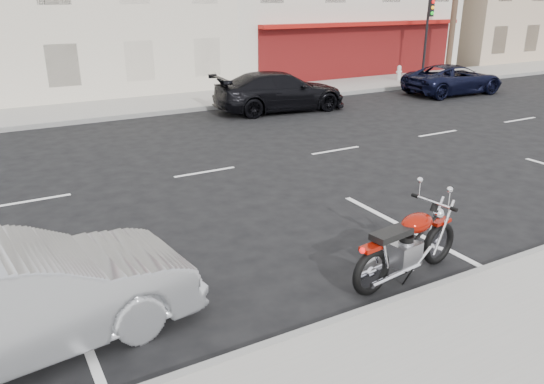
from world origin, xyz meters
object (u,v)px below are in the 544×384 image
at_px(suv_far, 454,79).
at_px(car_far, 280,91).
at_px(traffic_light, 428,29).
at_px(motorcycle, 441,234).
at_px(fire_hydrant, 399,72).
at_px(sedan_silver, 13,301).

relative_size(suv_far, car_far, 0.91).
height_order(traffic_light, car_far, traffic_light).
distance_m(suv_far, car_far, 8.57).
bearing_deg(car_far, suv_far, -88.48).
xyz_separation_m(motorcycle, car_far, (3.91, 11.86, 0.21)).
relative_size(fire_hydrant, sedan_silver, 0.16).
distance_m(fire_hydrant, motorcycle, 19.39).
relative_size(traffic_light, sedan_silver, 0.86).
distance_m(traffic_light, suv_far, 4.19).
bearing_deg(motorcycle, suv_far, 34.30).
distance_m(motorcycle, car_far, 12.49).
bearing_deg(traffic_light, car_far, -164.60).
bearing_deg(fire_hydrant, traffic_light, -6.36).
height_order(fire_hydrant, car_far, car_far).
relative_size(motorcycle, sedan_silver, 0.52).
bearing_deg(traffic_light, suv_far, -114.60).
bearing_deg(sedan_silver, suv_far, -67.86).
distance_m(sedan_silver, suv_far, 21.37).
bearing_deg(motorcycle, fire_hydrant, 42.02).
xyz_separation_m(traffic_light, motorcycle, (-14.01, -14.64, -2.03)).
relative_size(traffic_light, car_far, 0.75).
xyz_separation_m(fire_hydrant, sedan_silver, (-18.71, -13.98, 0.20)).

